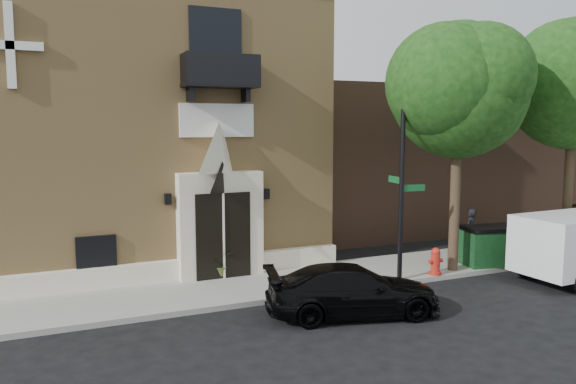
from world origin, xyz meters
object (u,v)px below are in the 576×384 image
Objects in this scene: dumpster at (492,245)px; pedestrian_near at (470,231)px; street_sign at (402,191)px; pedestrian_far at (575,226)px; fire_hydrant at (435,261)px; black_sedan at (353,290)px.

pedestrian_near reaches higher than dumpster.
pedestrian_far is at bearing 12.56° from street_sign.
street_sign is at bearing -165.22° from dumpster.
pedestrian_far is (4.79, 0.74, 0.18)m from dumpster.
dumpster is at bearing 6.75° from fire_hydrant.
black_sedan is 11.71m from pedestrian_far.
dumpster reaches higher than black_sedan.
pedestrian_far is (8.63, 1.03, -1.85)m from street_sign.
dumpster is 4.85m from pedestrian_far.
street_sign is 3.32× the size of pedestrian_near.
street_sign is 3.21× the size of pedestrian_far.
pedestrian_near is (0.52, 1.60, 0.15)m from dumpster.
street_sign is 5.11m from pedestrian_near.
pedestrian_near is at bearing 29.15° from street_sign.
pedestrian_near is 0.97× the size of pedestrian_far.
pedestrian_far is at bearing -61.44° from black_sedan.
pedestrian_far reaches higher than dumpster.
black_sedan is 0.83× the size of street_sign.
fire_hydrant is at bearing 5.00° from street_sign.
black_sedan is 5.18× the size of fire_hydrant.
pedestrian_far is at bearing 143.35° from pedestrian_near.
street_sign is at bearing 103.58° from pedestrian_far.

